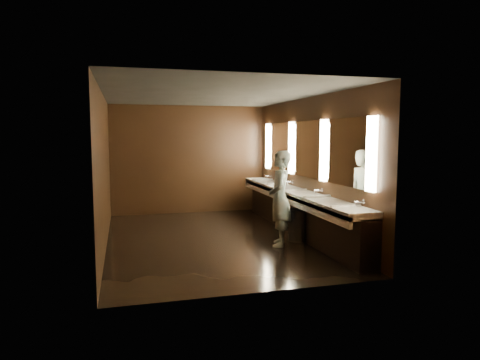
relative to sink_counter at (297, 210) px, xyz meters
name	(u,v)px	position (x,y,z in m)	size (l,w,h in m)	color
floor	(213,239)	(-1.79, 0.00, -0.50)	(6.00, 6.00, 0.00)	black
ceiling	(212,95)	(-1.79, 0.00, 2.30)	(4.00, 6.00, 0.02)	#2D2D2B
wall_back	(189,160)	(-1.79, 3.00, 0.90)	(4.00, 0.02, 2.80)	black
wall_front	(260,186)	(-1.79, -3.00, 0.90)	(4.00, 0.02, 2.80)	black
wall_left	(104,170)	(-3.79, 0.00, 0.90)	(0.02, 6.00, 2.80)	black
wall_right	(307,166)	(0.21, 0.00, 0.90)	(0.02, 6.00, 2.80)	black
sink_counter	(297,210)	(0.00, 0.00, 0.00)	(0.55, 5.40, 1.01)	black
mirror_band	(307,149)	(0.19, 0.00, 1.25)	(0.06, 5.03, 1.15)	#FBEABD
person	(280,198)	(-0.69, -0.80, 0.38)	(0.64, 0.42, 1.76)	#84BCC5
trash_bin	(298,225)	(-0.22, -0.56, -0.19)	(0.39, 0.39, 0.61)	black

